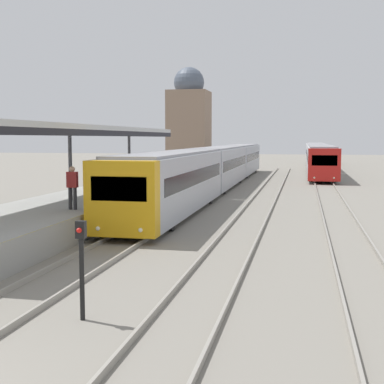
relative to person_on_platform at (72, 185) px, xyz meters
The scene contains 6 objects.
platform_canopy 3.77m from the person_on_platform, 115.03° to the left, with size 4.00×20.25×3.26m.
person_on_platform is the anchor object (origin of this frame).
train_near 20.68m from the person_on_platform, 83.34° to the left, with size 2.63×44.06×3.07m.
train_far 47.91m from the person_on_platform, 77.58° to the left, with size 2.59×43.62×3.03m.
signal_post_near 9.97m from the person_on_platform, 64.68° to the right, with size 0.20×0.21×2.06m.
distant_domed_building 45.87m from the person_on_platform, 96.49° to the left, with size 4.80×4.80×12.32m.
Camera 1 is at (6.25, -5.81, 3.73)m, focal length 50.00 mm.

